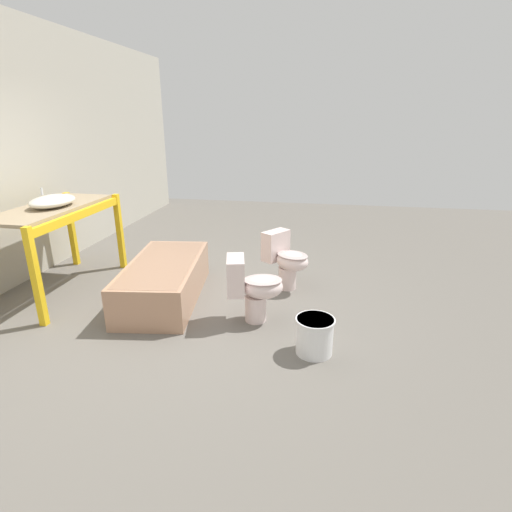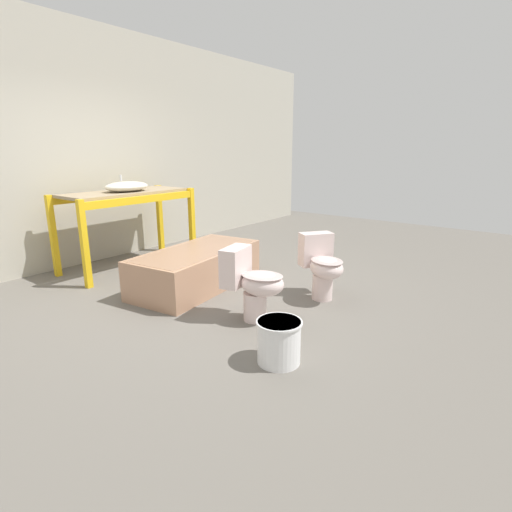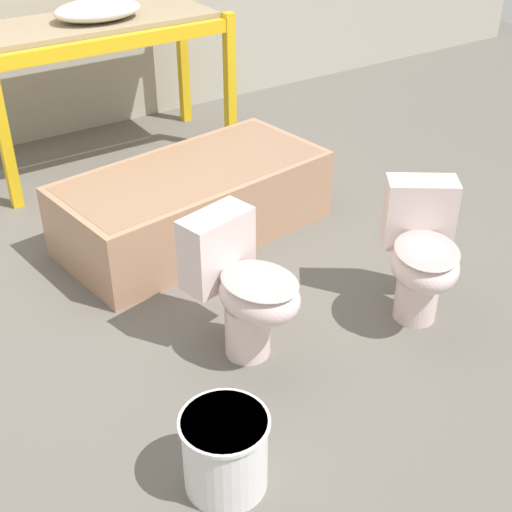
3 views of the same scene
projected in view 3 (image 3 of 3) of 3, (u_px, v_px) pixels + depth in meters
The scene contains 7 objects.
ground_plane at pixel (164, 263), 4.15m from camera, with size 12.00×12.00×0.00m, color #666059.
shelving_rack at pixel (99, 43), 4.92m from camera, with size 1.74×0.79×1.03m.
sink_basin at pixel (97, 10), 4.76m from camera, with size 0.60×0.42×0.21m.
bathtub_main at pixel (194, 197), 4.30m from camera, with size 1.71×0.97×0.45m.
toilet_near at pixel (243, 286), 3.30m from camera, with size 0.46×0.63×0.69m.
toilet_far at pixel (422, 253), 3.54m from camera, with size 0.60×0.66×0.69m.
bucket_white at pixel (225, 451), 2.72m from camera, with size 0.35×0.35×0.34m.
Camera 3 is at (-1.47, -3.20, 2.26)m, focal length 50.00 mm.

